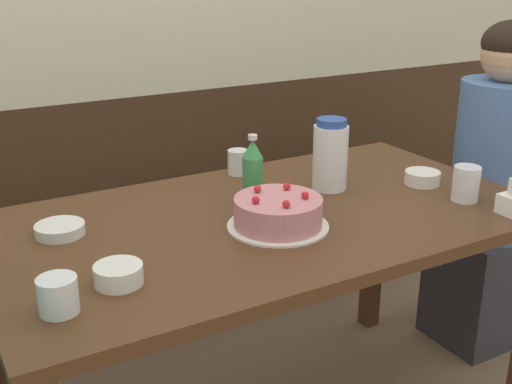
{
  "coord_description": "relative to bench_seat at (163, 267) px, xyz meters",
  "views": [
    {
      "loc": [
        -0.83,
        -1.39,
        1.41
      ],
      "look_at": [
        -0.01,
        0.05,
        0.8
      ],
      "focal_mm": 45.0,
      "sensor_mm": 36.0,
      "label": 1
    }
  ],
  "objects": [
    {
      "name": "bowl_soup_white",
      "position": [
        -0.48,
        -1.01,
        0.55
      ],
      "size": [
        0.11,
        0.11,
        0.04
      ],
      "color": "white",
      "rests_on": "dining_table"
    },
    {
      "name": "person_pale_blue_shirt",
      "position": [
        1.01,
        -0.75,
        0.35
      ],
      "size": [
        0.34,
        0.31,
        1.21
      ],
      "rotation": [
        0.0,
        0.0,
        3.14
      ],
      "color": "#33333D",
      "rests_on": "ground_plane"
    },
    {
      "name": "glass_shot_small",
      "position": [
        0.09,
        -0.48,
        0.56
      ],
      "size": [
        0.07,
        0.07,
        0.08
      ],
      "color": "silver",
      "rests_on": "dining_table"
    },
    {
      "name": "birthday_cake",
      "position": [
        -0.02,
        -0.92,
        0.56
      ],
      "size": [
        0.27,
        0.27,
        0.1
      ],
      "color": "white",
      "rests_on": "dining_table"
    },
    {
      "name": "bowl_side_dish",
      "position": [
        0.54,
        -0.85,
        0.54
      ],
      "size": [
        0.11,
        0.11,
        0.04
      ],
      "color": "white",
      "rests_on": "dining_table"
    },
    {
      "name": "back_wall",
      "position": [
        0.0,
        0.22,
        1.03
      ],
      "size": [
        4.8,
        0.04,
        2.5
      ],
      "color": "#3D2819",
      "rests_on": "ground_plane"
    },
    {
      "name": "bench_seat",
      "position": [
        0.0,
        0.0,
        0.0
      ],
      "size": [
        2.64,
        0.38,
        0.45
      ],
      "color": "#381E11",
      "rests_on": "ground_plane"
    },
    {
      "name": "glass_tumbler_short",
      "position": [
        0.55,
        -1.02,
        0.57
      ],
      "size": [
        0.08,
        0.08,
        0.1
      ],
      "color": "silver",
      "rests_on": "dining_table"
    },
    {
      "name": "bowl_rice_small",
      "position": [
        -0.53,
        -0.69,
        0.54
      ],
      "size": [
        0.12,
        0.12,
        0.03
      ],
      "color": "white",
      "rests_on": "dining_table"
    },
    {
      "name": "soju_bottle",
      "position": [
        0.01,
        -0.73,
        0.62
      ],
      "size": [
        0.06,
        0.06,
        0.2
      ],
      "color": "#388E4C",
      "rests_on": "dining_table"
    },
    {
      "name": "dining_table",
      "position": [
        0.0,
        -0.83,
        0.43
      ],
      "size": [
        1.5,
        0.82,
        0.75
      ],
      "color": "#4C2D19",
      "rests_on": "ground_plane"
    },
    {
      "name": "glass_water_tall",
      "position": [
        -0.62,
        -1.07,
        0.56
      ],
      "size": [
        0.08,
        0.08,
        0.07
      ],
      "color": "silver",
      "rests_on": "dining_table"
    },
    {
      "name": "water_pitcher",
      "position": [
        0.27,
        -0.74,
        0.63
      ],
      "size": [
        0.1,
        0.1,
        0.22
      ],
      "color": "white",
      "rests_on": "dining_table"
    }
  ]
}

